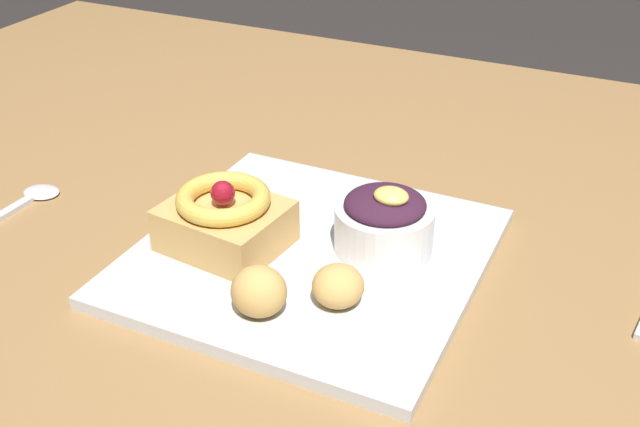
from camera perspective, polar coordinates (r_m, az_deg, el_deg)
The scene contains 7 objects.
dining_table at distance 0.81m, azimuth 2.61°, elevation -5.25°, with size 1.57×1.01×0.73m.
front_plate at distance 0.70m, azimuth -0.70°, elevation -3.14°, with size 0.30×0.30×0.01m, color silver.
cake_slice at distance 0.70m, azimuth -7.06°, elevation -0.39°, with size 0.11×0.10×0.07m.
berry_ramekin at distance 0.69m, azimuth 4.78°, elevation -0.65°, with size 0.09×0.09×0.07m.
fritter_front at distance 0.62m, azimuth 1.35°, elevation -5.37°, with size 0.04×0.04×0.03m, color tan.
fritter_middle at distance 0.61m, azimuth -4.54°, elevation -5.76°, with size 0.05×0.04×0.04m, color tan.
spoon at distance 0.85m, azimuth -21.16°, elevation 0.70°, with size 0.04×0.13×0.00m.
Camera 1 is at (0.25, -0.61, 1.13)m, focal length 43.30 mm.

